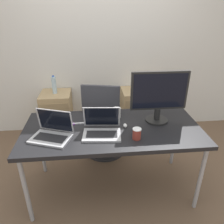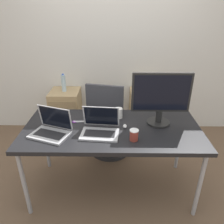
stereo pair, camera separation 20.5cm
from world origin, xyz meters
name	(u,v)px [view 2 (the right image)]	position (x,y,z in m)	size (l,w,h in m)	color
ground_plane	(112,187)	(0.00, 0.00, 0.00)	(14.00, 14.00, 0.00)	brown
wall_back	(113,48)	(0.00, 1.42, 1.30)	(10.00, 0.05, 2.60)	silver
desk	(112,132)	(0.00, 0.00, 0.73)	(1.73, 0.82, 0.78)	black
office_chair	(109,128)	(-0.05, 0.65, 0.39)	(0.57, 0.61, 1.05)	#232326
cabinet_left	(67,113)	(-0.72, 1.17, 0.36)	(0.43, 0.44, 0.71)	tan
cabinet_right	(144,113)	(0.48, 1.17, 0.36)	(0.43, 0.44, 0.71)	tan
water_bottle	(64,83)	(-0.72, 1.17, 0.84)	(0.06, 0.06, 0.26)	silver
laptop_left	(100,128)	(-0.11, -0.10, 0.83)	(0.37, 0.31, 0.24)	#ADADB2
laptop_right	(52,129)	(-0.56, -0.12, 0.83)	(0.40, 0.36, 0.24)	#ADADB2
monitor	(161,98)	(0.47, 0.10, 1.06)	(0.56, 0.23, 0.53)	black
mouse	(125,126)	(0.13, 0.00, 0.79)	(0.04, 0.06, 0.03)	silver
coffee_cup_white	(119,113)	(0.07, 0.21, 0.83)	(0.08, 0.08, 0.11)	white
coffee_cup_brown	(134,135)	(0.20, -0.22, 0.83)	(0.08, 0.08, 0.10)	maroon
scissors	(79,122)	(-0.34, 0.11, 0.78)	(0.17, 0.05, 0.01)	#B2B2B7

